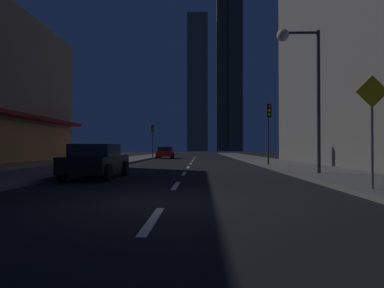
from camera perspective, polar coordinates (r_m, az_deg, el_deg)
ground_plane at (r=39.67m, az=0.39°, el=-2.68°), size 78.00×136.00×0.10m
sidewalk_right at (r=40.13m, az=10.44°, el=-2.47°), size 4.00×76.00×0.15m
sidewalk_left at (r=40.43m, az=-9.59°, el=-2.46°), size 4.00×76.00×0.15m
lane_marking_center at (r=26.48m, az=-0.23°, el=-3.51°), size 0.16×43.80×0.01m
skyscraper_distant_tall at (r=141.26m, az=0.96°, el=10.84°), size 8.86×6.04×59.41m
skyscraper_distant_mid at (r=143.35m, az=6.18°, el=14.32°), size 8.50×5.20×77.18m
skyscraper_distant_short at (r=142.21m, az=7.66°, el=14.18°), size 5.82×7.96×75.89m
car_parked_near at (r=14.22m, az=-16.67°, el=-2.89°), size 1.98×4.24×1.45m
car_parked_far at (r=40.01m, az=-4.78°, el=-1.53°), size 1.98×4.24×1.45m
fire_hydrant_far_left at (r=28.84m, az=-11.94°, el=-2.38°), size 0.42×0.30×0.65m
traffic_light_near_right at (r=22.63m, az=13.49°, el=4.11°), size 0.32×0.48×4.20m
traffic_light_far_left at (r=42.18m, az=-7.05°, el=1.84°), size 0.32×0.48×4.20m
street_lamp_right at (r=15.79m, az=18.73°, el=13.17°), size 1.96×0.56×6.58m
pedestrian_crossing_sign at (r=10.19m, az=29.43°, el=3.51°), size 0.91×0.08×3.15m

